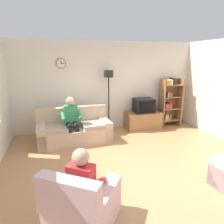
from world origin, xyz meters
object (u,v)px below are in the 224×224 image
Objects in this scene: bookshelf at (169,102)px; floor_lamp at (109,84)px; tv_stand at (143,120)px; person_on_couch at (72,118)px; couch at (74,130)px; person_in_left_armchair at (85,182)px; armchair_near_window at (83,206)px; tv at (144,105)px.

floor_lamp is at bearing 179.19° from bookshelf.
person_on_couch reaches higher than tv_stand.
person_on_couch is at bearing -118.59° from couch.
floor_lamp is 1.65× the size of person_in_left_armchair.
person_in_left_armchair is at bearing -91.87° from couch.
floor_lamp is at bearing 29.07° from couch.
couch reaches higher than tv_stand.
couch is at bearing 88.13° from person_in_left_armchair.
tv_stand is 0.59× the size of floor_lamp.
person_on_couch is (0.08, 2.80, 0.41)m from armchair_near_window.
armchair_near_window is 1.05× the size of person_in_left_armchair.
couch is at bearing -169.36° from bookshelf.
person_in_left_armchair reaches higher than armchair_near_window.
bookshelf reaches higher than tv_stand.
person_on_couch is (-3.22, -0.70, -0.11)m from bookshelf.
armchair_near_window is 0.33m from person_in_left_armchair.
bookshelf is 4.84m from armchair_near_window.
tv_stand is 0.98× the size of person_in_left_armchair.
floor_lamp reaches higher than armchair_near_window.
bookshelf reaches higher than armchair_near_window.
person_in_left_armchair is at bearing -133.51° from bookshelf.
person_on_couch is 2.73m from person_in_left_armchair.
couch is 3.26× the size of tv.
armchair_near_window is at bearing -124.61° from person_in_left_armchair.
tv is (0.00, -0.02, 0.49)m from tv_stand.
armchair_near_window is at bearing -124.80° from tv.
person_on_couch is at bearing 88.30° from armchair_near_window.
tv is 4.17m from armchair_near_window.
floor_lamp is 3.92m from armchair_near_window.
person_on_couch reaches higher than armchair_near_window.
floor_lamp is 1.58m from person_on_couch.
tv is 0.48× the size of person_on_couch.
tv_stand is at bearing 55.40° from armchair_near_window.
tv_stand is 1.08m from bookshelf.
tv is (2.22, 0.50, 0.44)m from couch.
floor_lamp is (1.12, 0.62, 1.14)m from couch.
tv is at bearing 55.20° from person_in_left_armchair.
armchair_near_window is (-3.30, -3.50, -0.52)m from bookshelf.
floor_lamp is (-2.04, 0.03, 0.64)m from bookshelf.
person_in_left_armchair is at bearing -124.80° from tv.
person_in_left_armchair is (-2.32, -3.36, 0.34)m from tv_stand.
person_in_left_armchair is (-1.21, -3.46, -0.85)m from floor_lamp.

